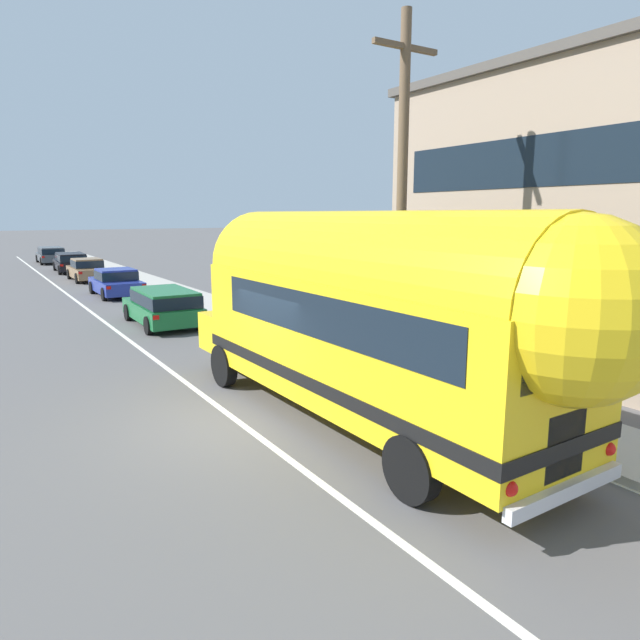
{
  "coord_description": "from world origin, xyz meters",
  "views": [
    {
      "loc": [
        -4.28,
        -9.77,
        4.07
      ],
      "look_at": [
        2.11,
        0.31,
        1.8
      ],
      "focal_mm": 31.44,
      "sensor_mm": 36.0,
      "label": 1
    }
  ],
  "objects_px": {
    "painted_bus": "(375,312)",
    "car_fifth": "(51,254)",
    "car_third": "(87,269)",
    "car_second": "(116,282)",
    "car_lead": "(164,304)",
    "car_fourth": "(71,261)",
    "utility_pole": "(402,198)"
  },
  "relations": [
    {
      "from": "painted_bus",
      "to": "car_fifth",
      "type": "height_order",
      "value": "painted_bus"
    },
    {
      "from": "car_third",
      "to": "car_fifth",
      "type": "relative_size",
      "value": 0.92
    },
    {
      "from": "car_second",
      "to": "car_fifth",
      "type": "height_order",
      "value": "same"
    },
    {
      "from": "painted_bus",
      "to": "car_lead",
      "type": "xyz_separation_m",
      "value": [
        -0.21,
        12.29,
        -1.51
      ]
    },
    {
      "from": "painted_bus",
      "to": "car_second",
      "type": "distance_m",
      "value": 21.25
    },
    {
      "from": "car_second",
      "to": "car_lead",
      "type": "bearing_deg",
      "value": -91.99
    },
    {
      "from": "car_lead",
      "to": "car_second",
      "type": "height_order",
      "value": "same"
    },
    {
      "from": "car_second",
      "to": "car_third",
      "type": "bearing_deg",
      "value": 89.86
    },
    {
      "from": "painted_bus",
      "to": "car_fourth",
      "type": "xyz_separation_m",
      "value": [
        0.09,
        34.99,
        -1.51
      ]
    },
    {
      "from": "painted_bus",
      "to": "car_fourth",
      "type": "height_order",
      "value": "painted_bus"
    },
    {
      "from": "utility_pole",
      "to": "car_third",
      "type": "height_order",
      "value": "utility_pole"
    },
    {
      "from": "utility_pole",
      "to": "car_fourth",
      "type": "distance_m",
      "value": 33.04
    },
    {
      "from": "car_third",
      "to": "painted_bus",
      "type": "bearing_deg",
      "value": -90.24
    },
    {
      "from": "utility_pole",
      "to": "painted_bus",
      "type": "xyz_separation_m",
      "value": [
        -2.49,
        -2.25,
        -2.12
      ]
    },
    {
      "from": "painted_bus",
      "to": "car_lead",
      "type": "height_order",
      "value": "painted_bus"
    },
    {
      "from": "painted_bus",
      "to": "car_lead",
      "type": "distance_m",
      "value": 12.38
    },
    {
      "from": "car_lead",
      "to": "car_fourth",
      "type": "height_order",
      "value": "same"
    },
    {
      "from": "car_lead",
      "to": "car_third",
      "type": "height_order",
      "value": "same"
    },
    {
      "from": "car_fourth",
      "to": "utility_pole",
      "type": "bearing_deg",
      "value": -85.81
    },
    {
      "from": "painted_bus",
      "to": "car_second",
      "type": "bearing_deg",
      "value": 89.73
    },
    {
      "from": "car_second",
      "to": "car_fourth",
      "type": "distance_m",
      "value": 13.81
    },
    {
      "from": "car_lead",
      "to": "car_third",
      "type": "bearing_deg",
      "value": 88.88
    },
    {
      "from": "car_fifth",
      "to": "car_fourth",
      "type": "bearing_deg",
      "value": -88.67
    },
    {
      "from": "painted_bus",
      "to": "car_second",
      "type": "xyz_separation_m",
      "value": [
        0.1,
        21.19,
        -1.57
      ]
    },
    {
      "from": "painted_bus",
      "to": "car_third",
      "type": "relative_size",
      "value": 2.57
    },
    {
      "from": "car_lead",
      "to": "car_fifth",
      "type": "distance_m",
      "value": 31.39
    },
    {
      "from": "car_third",
      "to": "car_lead",
      "type": "bearing_deg",
      "value": -91.12
    },
    {
      "from": "utility_pole",
      "to": "painted_bus",
      "type": "relative_size",
      "value": 0.76
    },
    {
      "from": "car_lead",
      "to": "car_fifth",
      "type": "bearing_deg",
      "value": 89.83
    },
    {
      "from": "utility_pole",
      "to": "car_lead",
      "type": "xyz_separation_m",
      "value": [
        -2.69,
        10.04,
        -3.63
      ]
    },
    {
      "from": "car_third",
      "to": "car_second",
      "type": "bearing_deg",
      "value": -90.14
    },
    {
      "from": "car_lead",
      "to": "car_fifth",
      "type": "xyz_separation_m",
      "value": [
        0.09,
        31.39,
        -0.01
      ]
    }
  ]
}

